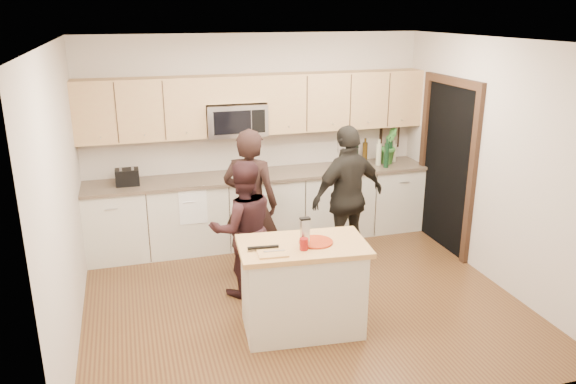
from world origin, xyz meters
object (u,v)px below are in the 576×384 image
object	(u,v)px
woman_left	(250,204)
woman_center	(243,229)
island	(302,287)
woman_right	(348,197)
toaster	(127,177)

from	to	relation	value
woman_left	woman_center	world-z (taller)	woman_left
island	woman_right	bearing A→B (deg)	57.93
island	woman_right	size ratio (longest dim) A/B	0.73
toaster	woman_left	distance (m)	1.61
toaster	woman_right	size ratio (longest dim) A/B	0.16
woman_left	woman_right	bearing A→B (deg)	-153.53
island	woman_center	size ratio (longest dim) A/B	0.84
island	woman_center	bearing A→B (deg)	118.56
woman_right	woman_left	bearing A→B (deg)	-19.74
toaster	woman_center	size ratio (longest dim) A/B	0.19
island	woman_right	xyz separation A→B (m)	(0.97, 1.27, 0.41)
toaster	island	bearing A→B (deg)	-55.71
woman_center	island	bearing A→B (deg)	110.98
island	toaster	bearing A→B (deg)	129.59
toaster	woman_left	xyz separation A→B (m)	(1.33, -0.90, -0.17)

